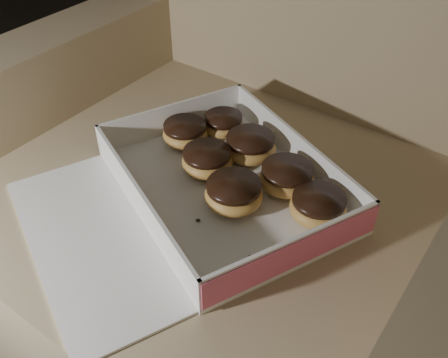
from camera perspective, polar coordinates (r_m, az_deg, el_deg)
armchair at (r=1.00m, az=1.80°, el=-4.02°), size 0.99×0.84×1.03m
bakery_box at (r=0.82m, az=-2.47°, el=-1.83°), size 0.55×0.59×0.07m
donut_a at (r=0.83m, az=7.16°, el=0.19°), size 0.09×0.09×0.05m
donut_b at (r=0.93m, az=-4.48°, el=5.28°), size 0.08×0.08×0.04m
donut_c at (r=0.79m, az=10.70°, el=-3.13°), size 0.09×0.09×0.04m
donut_d at (r=0.96m, az=-0.07°, el=6.32°), size 0.08×0.08×0.04m
donut_e at (r=0.79m, az=1.11°, el=-1.70°), size 0.09×0.09×0.05m
donut_f at (r=0.86m, az=-1.94°, el=2.14°), size 0.09×0.09×0.04m
donut_g at (r=0.89m, az=3.03°, el=3.73°), size 0.09×0.09×0.05m
crumb_a at (r=0.83m, az=-1.17°, el=-1.39°), size 0.01×0.01×0.00m
crumb_b at (r=0.78m, az=-2.98°, el=-4.74°), size 0.01×0.01×0.00m
crumb_c at (r=0.73m, az=3.04°, el=-8.89°), size 0.01×0.01×0.00m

